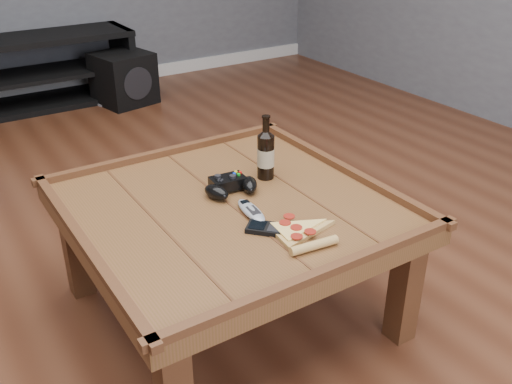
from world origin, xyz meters
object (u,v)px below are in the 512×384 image
subwoofer (124,78)px  media_console (33,73)px  beer_bottle (266,153)px  remote_control (251,211)px  pizza_slice (299,233)px  smartphone (267,228)px  coffee_table (230,219)px  game_controller (231,186)px  game_console (109,93)px

subwoofer → media_console: bearing=142.7°
beer_bottle → remote_control: beer_bottle is taller
pizza_slice → beer_bottle: bearing=76.8°
pizza_slice → subwoofer: 2.82m
beer_bottle → smartphone: 0.38m
smartphone → pizza_slice: bearing=-92.0°
media_console → remote_control: 2.86m
media_console → pizza_slice: (0.07, -3.03, 0.21)m
subwoofer → coffee_table: bearing=-114.8°
coffee_table → subwoofer: (0.56, 2.49, -0.21)m
beer_bottle → smartphone: size_ratio=1.71×
game_controller → remote_control: game_controller is taller
smartphone → subwoofer: (0.55, 2.69, -0.28)m
media_console → pizza_slice: media_console is taller
game_controller → subwoofer: bearing=83.4°
media_console → subwoofer: bearing=-25.2°
subwoofer → pizza_slice: bearing=-112.0°
beer_bottle → pizza_slice: size_ratio=0.81×
media_console → beer_bottle: bearing=-85.4°
beer_bottle → subwoofer: (0.35, 2.38, -0.36)m
coffee_table → subwoofer: bearing=77.3°
game_controller → smartphone: size_ratio=1.52×
coffee_table → subwoofer: size_ratio=2.38×
media_console → subwoofer: (0.56, -0.26, -0.06)m
media_console → game_console: bearing=-33.0°
game_controller → coffee_table: bearing=-118.5°
beer_bottle → game_controller: size_ratio=1.13×
media_console → smartphone: media_console is taller
pizza_slice → remote_control: (-0.05, 0.18, 0.00)m
remote_control → game_console: remote_control is taller
remote_control → pizza_slice: bearing=-68.0°
game_console → pizza_slice: bearing=-118.8°
beer_bottle → game_controller: beer_bottle is taller
media_console → remote_control: size_ratio=8.00×
beer_bottle → pizza_slice: 0.42m
pizza_slice → game_console: size_ratio=1.35×
remote_control → game_console: size_ratio=0.81×
media_console → smartphone: 2.97m
media_console → game_controller: game_controller is taller
media_console → smartphone: bearing=-89.8°
coffee_table → game_console: coffee_table is taller
game_controller → game_console: 2.46m
beer_bottle → game_controller: 0.18m
smartphone → beer_bottle: bearing=14.4°
game_controller → pizza_slice: bearing=-79.8°
coffee_table → pizza_slice: bearing=-75.2°
game_controller → remote_control: (-0.02, -0.16, -0.01)m
beer_bottle → game_console: size_ratio=1.09×
coffee_table → pizza_slice: size_ratio=3.56×
beer_bottle → remote_control: bearing=-133.2°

